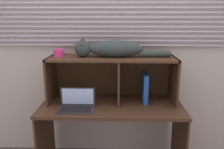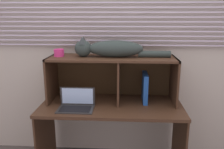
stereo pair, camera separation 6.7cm
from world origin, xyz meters
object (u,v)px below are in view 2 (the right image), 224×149
cat (110,49)px  small_basket (59,53)px  binder_upright (145,87)px  laptop (76,104)px  book_stack (76,98)px

cat → small_basket: cat is taller
cat → binder_upright: size_ratio=3.20×
laptop → binder_upright: 0.73m
binder_upright → book_stack: bearing=179.8°
laptop → book_stack: 0.25m
laptop → small_basket: bearing=131.7°
cat → book_stack: size_ratio=4.32×
binder_upright → laptop: bearing=-160.8°
small_basket → cat: bearing=0.0°
binder_upright → book_stack: (-0.73, 0.00, -0.14)m
laptop → book_stack: (-0.06, 0.24, -0.03)m
book_stack → small_basket: (-0.15, -0.00, 0.49)m
laptop → cat: bearing=36.6°
laptop → binder_upright: binder_upright is taller
small_basket → binder_upright: bearing=0.0°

